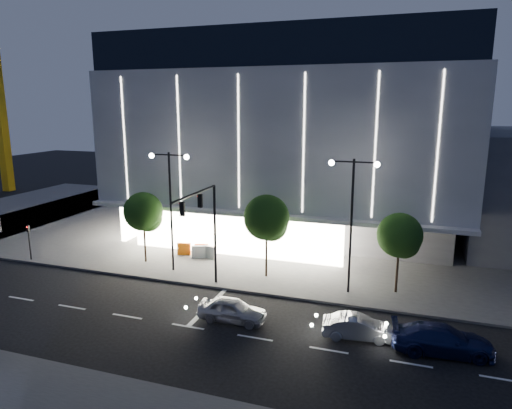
{
  "coord_description": "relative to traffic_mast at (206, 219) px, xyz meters",
  "views": [
    {
      "loc": [
        13.2,
        -22.77,
        12.27
      ],
      "look_at": [
        2.63,
        8.77,
        5.0
      ],
      "focal_mm": 32.0,
      "sensor_mm": 36.0,
      "label": 1
    }
  ],
  "objects": [
    {
      "name": "ped_signal_far",
      "position": [
        -16.0,
        1.16,
        -3.14
      ],
      "size": [
        0.22,
        0.24,
        3.0
      ],
      "color": "black",
      "rests_on": "ground"
    },
    {
      "name": "barrier_d",
      "position": [
        -2.52,
        6.03,
        -4.38
      ],
      "size": [
        1.13,
        0.54,
        1.0
      ],
      "primitive_type": "cube",
      "rotation": [
        0.0,
        0.0,
        -0.27
      ],
      "color": "silver",
      "rests_on": "sidewalk_museum"
    },
    {
      "name": "museum",
      "position": [
        1.98,
        18.97,
        4.25
      ],
      "size": [
        30.0,
        25.8,
        18.0
      ],
      "color": "#4C4C51",
      "rests_on": "ground"
    },
    {
      "name": "tree_mid",
      "position": [
        3.03,
        3.68,
        -0.69
      ],
      "size": [
        3.25,
        3.25,
        6.15
      ],
      "color": "black",
      "rests_on": "ground"
    },
    {
      "name": "car_lead",
      "position": [
        3.11,
        -3.37,
        -4.35
      ],
      "size": [
        4.01,
        1.63,
        1.36
      ],
      "primitive_type": "imported",
      "rotation": [
        0.0,
        0.0,
        1.58
      ],
      "color": "#A6A8AE",
      "rests_on": "ground"
    },
    {
      "name": "street_lamp_west",
      "position": [
        -4.0,
        2.66,
        0.93
      ],
      "size": [
        3.16,
        0.36,
        9.0
      ],
      "color": "black",
      "rests_on": "ground"
    },
    {
      "name": "barrier_a",
      "position": [
        -3.39,
        6.31,
        -4.38
      ],
      "size": [
        1.12,
        0.57,
        1.0
      ],
      "primitive_type": "cube",
      "rotation": [
        0.0,
        0.0,
        0.31
      ],
      "color": "#EB450D",
      "rests_on": "sidewalk_museum"
    },
    {
      "name": "ground",
      "position": [
        -1.0,
        -3.34,
        -5.03
      ],
      "size": [
        160.0,
        160.0,
        0.0
      ],
      "primitive_type": "plane",
      "color": "black",
      "rests_on": "ground"
    },
    {
      "name": "tree_right",
      "position": [
        12.03,
        3.68,
        -1.14
      ],
      "size": [
        2.91,
        2.91,
        5.51
      ],
      "color": "black",
      "rests_on": "ground"
    },
    {
      "name": "car_third",
      "position": [
        14.45,
        -3.24,
        -4.3
      ],
      "size": [
        5.18,
        2.57,
        1.45
      ],
      "primitive_type": "imported",
      "rotation": [
        0.0,
        0.0,
        1.68
      ],
      "color": "#121947",
      "rests_on": "ground"
    },
    {
      "name": "barrier_b",
      "position": [
        -3.42,
        5.83,
        -4.38
      ],
      "size": [
        1.12,
        0.62,
        1.0
      ],
      "primitive_type": "cube",
      "rotation": [
        0.0,
        0.0,
        0.36
      ],
      "color": "silver",
      "rests_on": "sidewalk_museum"
    },
    {
      "name": "barrier_c",
      "position": [
        -4.87,
        6.11,
        -4.38
      ],
      "size": [
        1.13,
        0.49,
        1.0
      ],
      "primitive_type": "cube",
      "rotation": [
        0.0,
        0.0,
        0.23
      ],
      "color": "orange",
      "rests_on": "sidewalk_museum"
    },
    {
      "name": "traffic_mast",
      "position": [
        0.0,
        0.0,
        0.0
      ],
      "size": [
        0.33,
        5.89,
        7.07
      ],
      "color": "black",
      "rests_on": "ground"
    },
    {
      "name": "street_lamp_east",
      "position": [
        9.0,
        2.66,
        0.93
      ],
      "size": [
        3.16,
        0.36,
        9.0
      ],
      "color": "black",
      "rests_on": "ground"
    },
    {
      "name": "sidewalk_museum",
      "position": [
        4.0,
        20.66,
        -4.95
      ],
      "size": [
        70.0,
        40.0,
        0.15
      ],
      "primitive_type": "cube",
      "color": "#474747",
      "rests_on": "ground"
    },
    {
      "name": "car_second",
      "position": [
        10.26,
        -3.1,
        -4.4
      ],
      "size": [
        3.93,
        1.8,
        1.25
      ],
      "primitive_type": "imported",
      "rotation": [
        0.0,
        0.0,
        1.7
      ],
      "color": "#B2B5BA",
      "rests_on": "ground"
    },
    {
      "name": "tree_left",
      "position": [
        -6.97,
        3.68,
        -0.99
      ],
      "size": [
        3.02,
        3.02,
        5.72
      ],
      "color": "black",
      "rests_on": "ground"
    }
  ]
}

